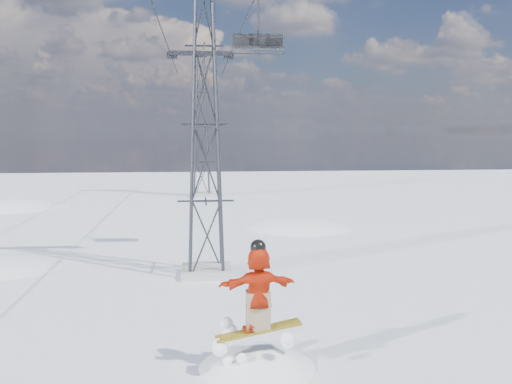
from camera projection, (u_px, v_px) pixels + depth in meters
ground at (176, 365)px, 12.93m from camera, size 120.00×120.00×0.00m
snow_terrain at (113, 377)px, 34.50m from camera, size 39.00×37.00×22.00m
lift_tower_near at (205, 125)px, 20.33m from camera, size 5.20×1.80×11.43m
lift_tower_far at (201, 128)px, 45.06m from camera, size 5.20×1.80×11.43m
haul_cables at (202, 28)px, 31.12m from camera, size 4.46×51.00×0.06m
lift_chair_mid at (258, 43)px, 22.90m from camera, size 2.06×0.59×2.55m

